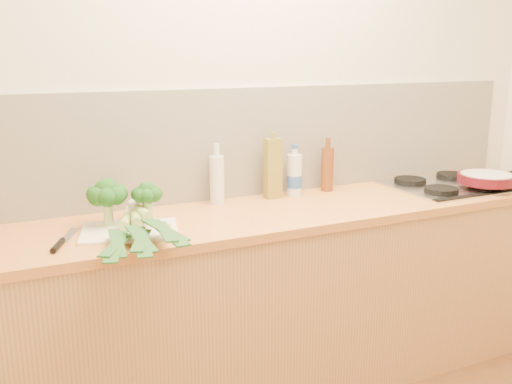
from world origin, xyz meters
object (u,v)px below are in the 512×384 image
gas_hob (447,185)px  skillet (487,178)px  chefs_knife (61,243)px  chopping_board (130,231)px

gas_hob → skillet: skillet is taller
chefs_knife → gas_hob: bearing=25.5°
chopping_board → skillet: bearing=11.5°
gas_hob → skillet: (0.14, -0.13, 0.05)m
chefs_knife → skillet: (2.14, -0.04, 0.06)m
chopping_board → chefs_knife: chefs_knife is taller
chopping_board → chefs_knife: (-0.27, -0.04, 0.00)m
gas_hob → skillet: bearing=-43.6°
gas_hob → chefs_knife: size_ratio=1.96×
chopping_board → skillet: (1.86, -0.08, 0.06)m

